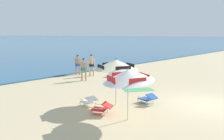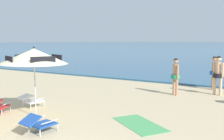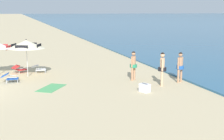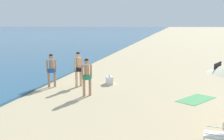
{
  "view_description": "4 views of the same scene",
  "coord_description": "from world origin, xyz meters",
  "views": [
    {
      "loc": [
        -10.74,
        -3.94,
        3.32
      ],
      "look_at": [
        -0.45,
        5.7,
        1.14
      ],
      "focal_mm": 36.72,
      "sensor_mm": 36.0,
      "label": 1
    },
    {
      "loc": [
        3.38,
        -2.49,
        2.41
      ],
      "look_at": [
        -1.98,
        6.29,
        1.26
      ],
      "focal_mm": 41.67,
      "sensor_mm": 36.0,
      "label": 2
    },
    {
      "loc": [
        15.61,
        2.56,
        3.85
      ],
      "look_at": [
        0.16,
        7.42,
        0.73
      ],
      "focal_mm": 49.36,
      "sensor_mm": 36.0,
      "label": 3
    },
    {
      "loc": [
        -11.05,
        5.18,
        3.07
      ],
      "look_at": [
        -1.01,
        7.46,
        1.33
      ],
      "focal_mm": 42.98,
      "sensor_mm": 36.0,
      "label": 4
    }
  ],
  "objects": [
    {
      "name": "beach_umbrella_striped_main",
      "position": [
        -2.91,
        3.15,
        1.94
      ],
      "size": [
        2.9,
        2.89,
        2.24
      ],
      "color": "silver",
      "rests_on": "ground"
    },
    {
      "name": "lounge_chair_beside_umbrella",
      "position": [
        -1.7,
        2.15,
        0.27
      ],
      "size": [
        0.65,
        0.94,
        0.52
      ],
      "color": "#1E4799",
      "rests_on": "ground"
    },
    {
      "name": "cooler_box",
      "position": [
        2.36,
        8.37,
        0.2
      ],
      "size": [
        0.59,
        0.51,
        0.43
      ],
      "color": "white",
      "rests_on": "ground"
    },
    {
      "name": "person_standing_near_shore",
      "position": [
        1.45,
        9.74,
        1.01
      ],
      "size": [
        0.48,
        0.43,
        1.75
      ],
      "color": "#D8A87F",
      "rests_on": "ground"
    },
    {
      "name": "person_standing_beside",
      "position": [
        -0.17,
        8.77,
        0.95
      ],
      "size": [
        0.4,
        0.4,
        1.65
      ],
      "color": "tan",
      "rests_on": "ground"
    },
    {
      "name": "person_wading_in",
      "position": [
        1.06,
        11.01,
        0.96
      ],
      "size": [
        0.41,
        0.44,
        1.66
      ],
      "color": "tan",
      "rests_on": "ground"
    },
    {
      "name": "lounge_chair_under_umbrella",
      "position": [
        -4.26,
        2.7,
        0.27
      ],
      "size": [
        0.86,
        1.02,
        0.51
      ],
      "color": "red",
      "rests_on": "ground"
    },
    {
      "name": "beach_towel",
      "position": [
        0.25,
        4.16,
        0.01
      ],
      "size": [
        2.0,
        1.75,
        0.01
      ],
      "primitive_type": "cube",
      "rotation": [
        0.0,
        0.0,
        4.13
      ],
      "color": "#4C9E5B",
      "rests_on": "ground"
    },
    {
      "name": "lounge_chair_facing_sea",
      "position": [
        -3.97,
        3.87,
        0.28
      ],
      "size": [
        0.66,
        0.93,
        0.49
      ],
      "color": "white",
      "rests_on": "ground"
    }
  ]
}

